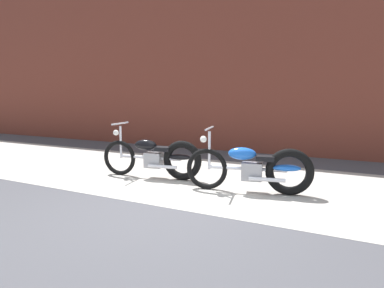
# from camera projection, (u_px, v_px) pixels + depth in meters

# --- Properties ---
(ground_plane) EXTENTS (80.00, 80.00, 0.00)m
(ground_plane) POSITION_uv_depth(u_px,v_px,m) (171.00, 209.00, 4.45)
(ground_plane) COLOR #47474C
(sidewalk_slab) EXTENTS (36.00, 3.50, 0.01)m
(sidewalk_slab) POSITION_uv_depth(u_px,v_px,m) (219.00, 180.00, 6.00)
(sidewalk_slab) COLOR #B2ADA3
(sidewalk_slab) RESTS_ON ground
(brick_building_wall) EXTENTS (36.00, 0.50, 5.34)m
(brick_building_wall) POSITION_uv_depth(u_px,v_px,m) (269.00, 53.00, 8.68)
(brick_building_wall) COLOR brown
(brick_building_wall) RESTS_ON ground
(motorcycle_black) EXTENTS (2.00, 0.59, 1.03)m
(motorcycle_black) POSITION_uv_depth(u_px,v_px,m) (157.00, 157.00, 6.09)
(motorcycle_black) COLOR black
(motorcycle_black) RESTS_ON ground
(motorcycle_blue) EXTENTS (1.98, 0.69, 1.03)m
(motorcycle_blue) POSITION_uv_depth(u_px,v_px,m) (257.00, 168.00, 5.14)
(motorcycle_blue) COLOR black
(motorcycle_blue) RESTS_ON ground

